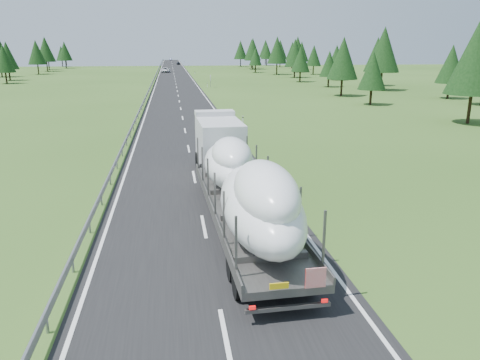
{
  "coord_description": "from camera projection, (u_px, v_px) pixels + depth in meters",
  "views": [
    {
      "loc": [
        -1.33,
        -21.05,
        8.34
      ],
      "look_at": [
        1.79,
        0.2,
        2.21
      ],
      "focal_mm": 35.0,
      "sensor_mm": 36.0,
      "label": 1
    }
  ],
  "objects": [
    {
      "name": "ground",
      "position": [
        204.0,
        227.0,
        22.5
      ],
      "size": [
        400.0,
        400.0,
        0.0
      ],
      "primitive_type": "plane",
      "color": "#30521B",
      "rests_on": "ground"
    },
    {
      "name": "road_surface",
      "position": [
        175.0,
        81.0,
        117.63
      ],
      "size": [
        10.0,
        400.0,
        0.02
      ],
      "primitive_type": "cube",
      "color": "black",
      "rests_on": "ground"
    },
    {
      "name": "guardrail",
      "position": [
        154.0,
        79.0,
        116.67
      ],
      "size": [
        0.1,
        400.0,
        0.76
      ],
      "color": "slate",
      "rests_on": "ground"
    },
    {
      "name": "marker_posts",
      "position": [
        191.0,
        69.0,
        170.72
      ],
      "size": [
        0.13,
        350.08,
        1.0
      ],
      "color": "silver",
      "rests_on": "ground"
    },
    {
      "name": "highway_sign",
      "position": [
        211.0,
        79.0,
        99.12
      ],
      "size": [
        0.08,
        0.9,
        2.6
      ],
      "color": "slate",
      "rests_on": "ground"
    },
    {
      "name": "tree_line_right",
      "position": [
        332.0,
        53.0,
        114.29
      ],
      "size": [
        25.5,
        245.21,
        12.42
      ],
      "color": "black",
      "rests_on": "ground"
    },
    {
      "name": "boat_truck",
      "position": [
        237.0,
        172.0,
        23.25
      ],
      "size": [
        3.5,
        21.41,
        4.36
      ],
      "color": "silver",
      "rests_on": "ground"
    },
    {
      "name": "distant_van",
      "position": [
        165.0,
        70.0,
        156.74
      ],
      "size": [
        3.29,
        6.17,
        1.65
      ],
      "primitive_type": "imported",
      "rotation": [
        0.0,
        0.0,
        -0.1
      ],
      "color": "silver",
      "rests_on": "ground"
    },
    {
      "name": "distant_car_dark",
      "position": [
        178.0,
        63.0,
        225.06
      ],
      "size": [
        1.81,
        4.0,
        1.33
      ],
      "primitive_type": "imported",
      "rotation": [
        0.0,
        0.0,
        0.06
      ],
      "color": "black",
      "rests_on": "ground"
    },
    {
      "name": "distant_car_blue",
      "position": [
        171.0,
        59.0,
        298.27
      ],
      "size": [
        1.56,
        4.31,
        1.41
      ],
      "primitive_type": "imported",
      "rotation": [
        0.0,
        0.0,
        0.02
      ],
      "color": "#151F3D",
      "rests_on": "ground"
    }
  ]
}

